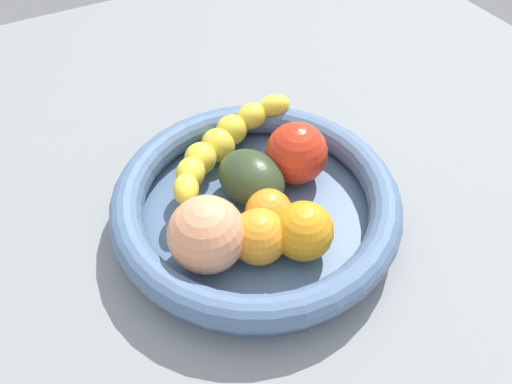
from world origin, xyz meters
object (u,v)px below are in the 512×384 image
object	(u,v)px
orange_front	(259,237)
peach_blush	(207,235)
avocado_dark	(251,178)
orange_mid_right	(303,231)
tomato_red	(296,153)
banana_draped_left	(221,144)
fruit_bowl	(256,204)
orange_mid_left	(273,211)

from	to	relation	value
orange_front	peach_blush	bearing A→B (deg)	-112.26
peach_blush	avocado_dark	size ratio (longest dim) A/B	0.94
orange_mid_right	peach_blush	world-z (taller)	peach_blush
tomato_red	banana_draped_left	bearing A→B (deg)	-132.58
fruit_bowl	tomato_red	distance (cm)	7.60
orange_mid_right	avocado_dark	xyz separation A→B (cm)	(-9.27, -0.98, -0.28)
orange_mid_left	avocado_dark	size ratio (longest dim) A/B	0.61
banana_draped_left	orange_front	bearing A→B (deg)	-10.23
tomato_red	peach_blush	bearing A→B (deg)	-66.16
banana_draped_left	orange_mid_left	bearing A→B (deg)	2.37
peach_blush	avocado_dark	distance (cm)	9.84
fruit_bowl	tomato_red	xyz separation A→B (cm)	(-2.68, 6.64, 2.56)
fruit_bowl	peach_blush	bearing A→B (deg)	-64.49
banana_draped_left	tomato_red	distance (cm)	9.03
orange_mid_left	banana_draped_left	bearing A→B (deg)	-177.63
fruit_bowl	avocado_dark	distance (cm)	2.94
orange_front	fruit_bowl	bearing A→B (deg)	154.68
banana_draped_left	tomato_red	xyz separation A→B (cm)	(6.10, 6.64, 0.61)
fruit_bowl	orange_mid_left	world-z (taller)	orange_mid_left
orange_mid_left	orange_mid_right	xyz separation A→B (cm)	(4.17, 1.14, 0.53)
orange_mid_left	peach_blush	world-z (taller)	peach_blush
fruit_bowl	banana_draped_left	xyz separation A→B (cm)	(-8.78, 0.00, 1.94)
orange_front	orange_mid_right	xyz separation A→B (cm)	(1.59, 4.18, 0.18)
orange_front	orange_mid_left	xyz separation A→B (cm)	(-2.58, 3.04, -0.35)
banana_draped_left	orange_mid_left	xyz separation A→B (cm)	(11.59, 0.48, -0.45)
orange_mid_right	tomato_red	xyz separation A→B (cm)	(-9.67, 5.02, 0.53)
orange_mid_left	avocado_dark	distance (cm)	5.11
fruit_bowl	orange_mid_right	size ratio (longest dim) A/B	5.16
orange_mid_left	avocado_dark	world-z (taller)	avocado_dark
tomato_red	orange_front	bearing A→B (deg)	-48.71
tomato_red	peach_blush	world-z (taller)	peach_blush
fruit_bowl	orange_mid_left	bearing A→B (deg)	9.75
orange_mid_right	peach_blush	size ratio (longest dim) A/B	0.79
fruit_bowl	orange_mid_left	xyz separation A→B (cm)	(2.82, 0.48, 1.50)
avocado_dark	banana_draped_left	bearing A→B (deg)	-174.40
orange_front	avocado_dark	xyz separation A→B (cm)	(-7.68, 3.19, -0.10)
orange_mid_right	orange_front	bearing A→B (deg)	-110.86
tomato_red	avocado_dark	bearing A→B (deg)	-86.23
banana_draped_left	orange_mid_left	distance (cm)	11.61
orange_front	orange_mid_right	bearing A→B (deg)	69.14
banana_draped_left	orange_mid_left	world-z (taller)	banana_draped_left
orange_front	peach_blush	world-z (taller)	peach_blush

